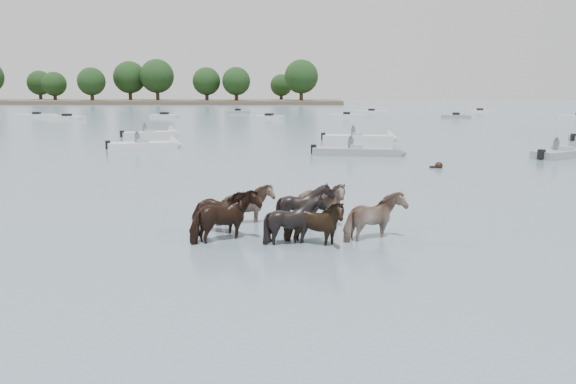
{
  "coord_description": "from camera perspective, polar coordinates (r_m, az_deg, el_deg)",
  "views": [
    {
      "loc": [
        -0.16,
        -15.12,
        4.32
      ],
      "look_at": [
        -0.67,
        2.64,
        1.1
      ],
      "focal_mm": 35.76,
      "sensor_mm": 36.0,
      "label": 1
    }
  ],
  "objects": [
    {
      "name": "motorboat_d",
      "position": [
        40.95,
        26.1,
        3.49
      ],
      "size": [
        4.98,
        4.24,
        1.92
      ],
      "rotation": [
        0.0,
        0.0,
        0.63
      ],
      "color": "gray",
      "rests_on": "ground"
    },
    {
      "name": "shoreline",
      "position": [
        179.32,
        -21.53,
        8.35
      ],
      "size": [
        160.0,
        30.0,
        1.0
      ],
      "primitive_type": "cube",
      "color": "#4C4233",
      "rests_on": "ground"
    },
    {
      "name": "distant_flotilla",
      "position": [
        88.17,
        2.31,
        7.63
      ],
      "size": [
        104.25,
        26.2,
        0.93
      ],
      "color": "silver",
      "rests_on": "ground"
    },
    {
      "name": "motorboat_b",
      "position": [
        37.86,
        8.07,
        3.96
      ],
      "size": [
        6.38,
        2.4,
        1.92
      ],
      "rotation": [
        0.0,
        0.0,
        -0.13
      ],
      "color": "gray",
      "rests_on": "ground"
    },
    {
      "name": "ground",
      "position": [
        15.72,
        2.16,
        -5.68
      ],
      "size": [
        400.0,
        400.0,
        0.0
      ],
      "primitive_type": "plane",
      "color": "slate",
      "rests_on": "ground"
    },
    {
      "name": "motorboat_a",
      "position": [
        42.99,
        -13.22,
        4.54
      ],
      "size": [
        5.53,
        3.13,
        1.92
      ],
      "rotation": [
        0.0,
        0.0,
        0.31
      ],
      "color": "silver",
      "rests_on": "ground"
    },
    {
      "name": "motorboat_f",
      "position": [
        53.6,
        -12.84,
        5.64
      ],
      "size": [
        5.39,
        3.85,
        1.92
      ],
      "rotation": [
        0.0,
        0.0,
        0.48
      ],
      "color": "silver",
      "rests_on": "ground"
    },
    {
      "name": "motorboat_c",
      "position": [
        48.3,
        7.92,
        5.31
      ],
      "size": [
        6.45,
        2.21,
        1.92
      ],
      "rotation": [
        0.0,
        0.0,
        -0.1
      ],
      "color": "silver",
      "rests_on": "ground"
    },
    {
      "name": "pony_herd",
      "position": [
        17.15,
        -0.18,
        -2.41
      ],
      "size": [
        6.75,
        4.28,
        1.72
      ],
      "color": "black",
      "rests_on": "ground"
    },
    {
      "name": "swimming_pony",
      "position": [
        32.61,
        14.69,
        2.51
      ],
      "size": [
        0.72,
        0.44,
        0.44
      ],
      "color": "black",
      "rests_on": "ground"
    },
    {
      "name": "treeline",
      "position": [
        180.1,
        -23.51,
        10.31
      ],
      "size": [
        149.89,
        22.49,
        12.52
      ],
      "color": "#382619",
      "rests_on": "ground"
    }
  ]
}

